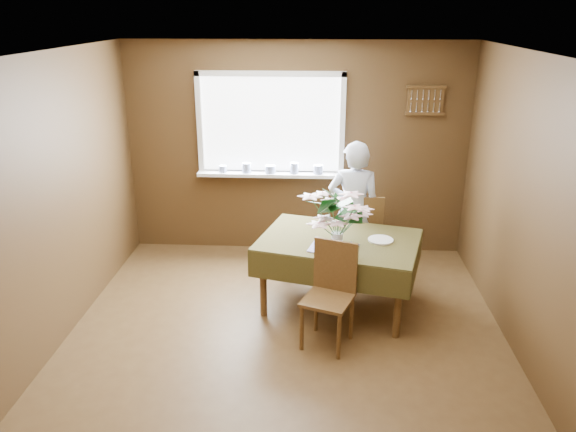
# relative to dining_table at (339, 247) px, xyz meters

# --- Properties ---
(floor) EXTENTS (4.50, 4.50, 0.00)m
(floor) POSITION_rel_dining_table_xyz_m (-0.48, -0.81, -0.64)
(floor) COLOR #4C341A
(floor) RESTS_ON ground
(ceiling) EXTENTS (4.50, 4.50, 0.00)m
(ceiling) POSITION_rel_dining_table_xyz_m (-0.48, -0.81, 1.86)
(ceiling) COLOR white
(ceiling) RESTS_ON wall_back
(wall_back) EXTENTS (4.00, 0.00, 4.00)m
(wall_back) POSITION_rel_dining_table_xyz_m (-0.48, 1.44, 0.61)
(wall_back) COLOR brown
(wall_back) RESTS_ON floor
(wall_front) EXTENTS (4.00, 0.00, 4.00)m
(wall_front) POSITION_rel_dining_table_xyz_m (-0.48, -3.06, 0.61)
(wall_front) COLOR brown
(wall_front) RESTS_ON floor
(wall_left) EXTENTS (0.00, 4.50, 4.50)m
(wall_left) POSITION_rel_dining_table_xyz_m (-2.48, -0.81, 0.61)
(wall_left) COLOR brown
(wall_left) RESTS_ON floor
(wall_right) EXTENTS (0.00, 4.50, 4.50)m
(wall_right) POSITION_rel_dining_table_xyz_m (1.52, -0.81, 0.61)
(wall_right) COLOR brown
(wall_right) RESTS_ON floor
(window_assembly) EXTENTS (1.72, 0.20, 1.22)m
(window_assembly) POSITION_rel_dining_table_xyz_m (-0.77, 1.39, 0.71)
(window_assembly) COLOR white
(window_assembly) RESTS_ON wall_back
(spoon_rack) EXTENTS (0.44, 0.05, 0.33)m
(spoon_rack) POSITION_rel_dining_table_xyz_m (0.97, 1.41, 1.21)
(spoon_rack) COLOR brown
(spoon_rack) RESTS_ON wall_back
(dining_table) EXTENTS (1.71, 1.37, 0.74)m
(dining_table) POSITION_rel_dining_table_xyz_m (0.00, 0.00, 0.00)
(dining_table) COLOR brown
(dining_table) RESTS_ON floor
(chair_far) EXTENTS (0.42, 0.42, 0.95)m
(chair_far) POSITION_rel_dining_table_xyz_m (0.28, 0.73, -0.12)
(chair_far) COLOR brown
(chair_far) RESTS_ON floor
(chair_near) EXTENTS (0.51, 0.51, 0.93)m
(chair_near) POSITION_rel_dining_table_xyz_m (-0.08, -0.62, -0.13)
(chair_near) COLOR brown
(chair_near) RESTS_ON floor
(seated_woman) EXTENTS (0.60, 0.43, 1.55)m
(seated_woman) POSITION_rel_dining_table_xyz_m (0.17, 0.67, 0.13)
(seated_woman) COLOR white
(seated_woman) RESTS_ON floor
(flower_bouquet) EXTENTS (0.56, 0.56, 0.48)m
(flower_bouquet) POSITION_rel_dining_table_xyz_m (-0.03, -0.18, 0.40)
(flower_bouquet) COLOR white
(flower_bouquet) RESTS_ON dining_table
(side_plate) EXTENTS (0.34, 0.34, 0.01)m
(side_plate) POSITION_rel_dining_table_xyz_m (0.40, -0.02, 0.09)
(side_plate) COLOR white
(side_plate) RESTS_ON dining_table
(table_knife) EXTENTS (0.03, 0.21, 0.00)m
(table_knife) POSITION_rel_dining_table_xyz_m (0.12, -0.19, 0.10)
(table_knife) COLOR silver
(table_knife) RESTS_ON dining_table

